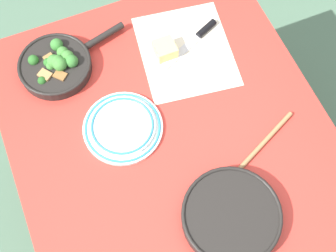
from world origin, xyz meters
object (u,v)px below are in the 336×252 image
object	(u,v)px
wooden_spoon	(242,166)
cheese_block	(165,49)
skillet_broccoli	(57,64)
skillet_eggs	(231,217)
grater_knife	(195,39)
dinner_plate_stack	(123,127)

from	to	relation	value
wooden_spoon	cheese_block	bearing A→B (deg)	-107.22
skillet_broccoli	cheese_block	bearing A→B (deg)	-27.82
skillet_eggs	wooden_spoon	world-z (taller)	skillet_eggs
wooden_spoon	grater_knife	distance (m)	0.50
skillet_broccoli	wooden_spoon	distance (m)	0.71
grater_knife	dinner_plate_stack	size ratio (longest dim) A/B	1.07
wooden_spoon	skillet_broccoli	bearing A→B (deg)	-77.45
wooden_spoon	dinner_plate_stack	xyz separation A→B (m)	(0.27, 0.30, 0.01)
wooden_spoon	grater_knife	xyz separation A→B (m)	(0.49, -0.06, 0.00)
grater_knife	skillet_broccoli	bearing A→B (deg)	-32.35
wooden_spoon	cheese_block	world-z (taller)	cheese_block
grater_knife	cheese_block	world-z (taller)	cheese_block
grater_knife	dinner_plate_stack	bearing A→B (deg)	8.86
dinner_plate_stack	skillet_eggs	bearing A→B (deg)	-154.43
wooden_spoon	dinner_plate_stack	size ratio (longest dim) A/B	1.49
grater_knife	cheese_block	bearing A→B (deg)	-19.07
grater_knife	cheese_block	distance (m)	0.12
skillet_eggs	wooden_spoon	bearing A→B (deg)	-171.89
cheese_block	skillet_eggs	bearing A→B (deg)	175.87
skillet_broccoli	wooden_spoon	world-z (taller)	skillet_broccoli
grater_knife	wooden_spoon	bearing A→B (deg)	59.67
skillet_broccoli	skillet_eggs	distance (m)	0.77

